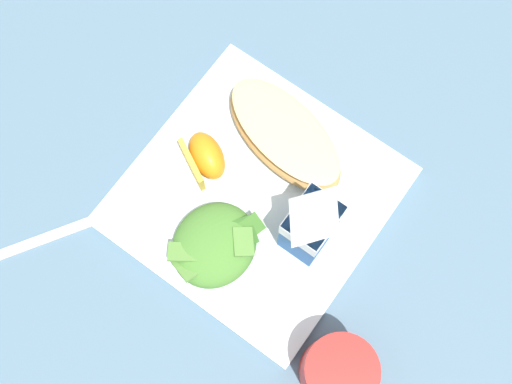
# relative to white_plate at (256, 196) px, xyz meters

# --- Properties ---
(ground) EXTENTS (3.00, 3.00, 0.00)m
(ground) POSITION_rel_white_plate_xyz_m (0.00, 0.00, -0.01)
(ground) COLOR slate
(white_plate) EXTENTS (0.28, 0.28, 0.02)m
(white_plate) POSITION_rel_white_plate_xyz_m (0.00, 0.00, 0.00)
(white_plate) COLOR silver
(white_plate) RESTS_ON ground
(cheesy_pizza_bread) EXTENTS (0.11, 0.18, 0.04)m
(cheesy_pizza_bread) POSITION_rel_white_plate_xyz_m (-0.07, -0.01, 0.03)
(cheesy_pizza_bread) COLOR tan
(cheesy_pizza_bread) RESTS_ON white_plate
(green_salad_pile) EXTENTS (0.11, 0.09, 0.04)m
(green_salad_pile) POSITION_rel_white_plate_xyz_m (0.08, -0.00, 0.03)
(green_salad_pile) COLOR #4C8433
(green_salad_pile) RESTS_ON white_plate
(milk_carton) EXTENTS (0.06, 0.05, 0.11)m
(milk_carton) POSITION_rel_white_plate_xyz_m (0.01, 0.08, 0.07)
(milk_carton) COLOR #23569E
(milk_carton) RESTS_ON white_plate
(orange_wedge_front) EXTENTS (0.06, 0.07, 0.04)m
(orange_wedge_front) POSITION_rel_white_plate_xyz_m (0.01, -0.07, 0.03)
(orange_wedge_front) COLOR orange
(orange_wedge_front) RESTS_ON white_plate
(metal_fork) EXTENTS (0.17, 0.12, 0.01)m
(metal_fork) POSITION_rel_white_plate_xyz_m (0.14, -0.14, -0.01)
(metal_fork) COLOR silver
(metal_fork) RESTS_ON ground
(drinking_red_cup) EXTENTS (0.07, 0.07, 0.09)m
(drinking_red_cup) POSITION_rel_white_plate_xyz_m (0.11, 0.18, 0.04)
(drinking_red_cup) COLOR red
(drinking_red_cup) RESTS_ON ground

